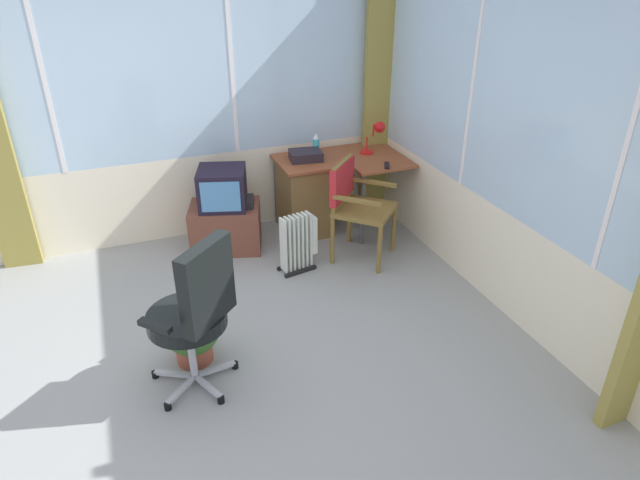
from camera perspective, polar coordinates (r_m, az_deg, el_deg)
name	(u,v)px	position (r m, az deg, el deg)	size (l,w,h in m)	color
ground	(212,386)	(3.91, -11.04, -14.46)	(5.63, 5.39, 0.06)	gray
north_window_panel	(146,98)	(5.25, -17.38, 13.72)	(4.63, 0.07, 2.76)	#EFE6C6
east_window_panel	(535,143)	(4.12, 21.13, 9.26)	(0.07, 4.39, 2.76)	#EFE6C6
curtain_corner	(380,85)	(5.73, 6.14, 15.47)	(0.31, 0.07, 2.66)	olive
desk	(307,193)	(5.50, -1.29, 4.80)	(1.21, 0.81, 0.74)	brown
desk_lamp	(377,134)	(5.51, 5.83, 10.80)	(0.24, 0.21, 0.33)	red
tv_remote	(387,165)	(5.25, 6.87, 7.59)	(0.04, 0.15, 0.02)	black
spray_bottle	(316,144)	(5.50, -0.40, 9.79)	(0.06, 0.06, 0.22)	#40BCCE
paper_tray	(306,155)	(5.38, -1.48, 8.66)	(0.30, 0.23, 0.09)	#282229
wooden_armchair	(353,197)	(4.96, 3.35, 4.46)	(0.68, 0.68, 0.90)	brown
office_chair	(196,307)	(3.49, -12.62, -6.75)	(0.60, 0.61, 1.08)	#B7B7BF
tv_on_stand	(225,214)	(5.25, -9.71, 2.64)	(0.74, 0.61, 0.79)	brown
space_heater	(299,242)	(4.86, -2.16, -0.23)	(0.37, 0.23, 0.53)	silver
potted_plant	(193,328)	(3.93, -12.89, -8.82)	(0.40, 0.40, 0.48)	#A54F37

